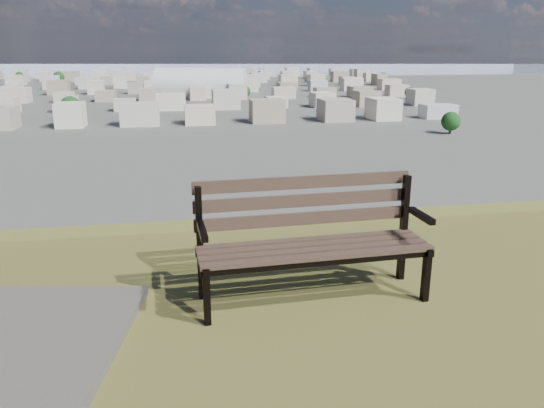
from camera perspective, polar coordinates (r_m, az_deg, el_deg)
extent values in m
cube|color=#463428|center=(4.36, 5.34, -5.67)|extent=(1.98, 0.17, 0.04)
cube|color=#463428|center=(4.48, 4.82, -5.05)|extent=(1.98, 0.17, 0.04)
cube|color=#463428|center=(4.59, 4.33, -4.47)|extent=(1.98, 0.17, 0.04)
cube|color=#463428|center=(4.71, 3.86, -3.92)|extent=(1.98, 0.17, 0.04)
cube|color=#463428|center=(4.73, 3.60, -1.56)|extent=(1.98, 0.12, 0.11)
cube|color=#463428|center=(4.71, 3.54, 0.39)|extent=(1.98, 0.12, 0.11)
cube|color=#463428|center=(4.70, 3.48, 2.35)|extent=(1.98, 0.12, 0.11)
cube|color=black|center=(4.26, -7.04, -9.83)|extent=(0.06, 0.07, 0.48)
cube|color=black|center=(4.59, -7.77, -4.30)|extent=(0.06, 0.07, 1.01)
cube|color=black|center=(4.38, -7.43, -6.12)|extent=(0.08, 0.55, 0.06)
cube|color=black|center=(4.23, -7.50, -2.95)|extent=(0.07, 0.40, 0.05)
cube|color=black|center=(4.80, 16.25, -7.31)|extent=(0.06, 0.07, 0.48)
cube|color=black|center=(5.09, 13.96, -2.56)|extent=(0.06, 0.07, 1.01)
cube|color=black|center=(4.90, 15.22, -4.09)|extent=(0.08, 0.55, 0.06)
cube|color=black|center=(4.77, 15.77, -1.21)|extent=(0.07, 0.40, 0.05)
cube|color=black|center=(4.37, 5.36, -6.32)|extent=(1.98, 0.12, 0.04)
cube|color=black|center=(4.74, 3.81, -4.43)|extent=(1.98, 0.12, 0.04)
cone|color=brown|center=(6.10, 11.53, -3.37)|extent=(0.08, 0.08, 0.18)
cube|color=silver|center=(321.75, -7.59, 11.87)|extent=(56.16, 34.13, 5.82)
cylinder|color=white|center=(321.55, -7.61, 12.39)|extent=(56.16, 34.13, 22.11)
cube|color=beige|center=(212.20, -27.07, 8.18)|extent=(11.00, 11.00, 7.00)
cube|color=#A1988A|center=(206.68, -20.63, 8.74)|extent=(11.00, 11.00, 7.00)
cube|color=beige|center=(203.85, -13.91, 9.20)|extent=(11.00, 11.00, 7.00)
cube|color=silver|center=(203.83, -7.08, 9.55)|extent=(11.00, 11.00, 7.00)
cube|color=beige|center=(206.62, -0.33, 9.76)|extent=(11.00, 11.00, 7.00)
cube|color=#9F917A|center=(212.10, 6.17, 9.84)|extent=(11.00, 11.00, 7.00)
cube|color=beige|center=(220.07, 12.26, 9.80)|extent=(11.00, 11.00, 7.00)
cube|color=beige|center=(230.28, 17.87, 9.67)|extent=(11.00, 11.00, 7.00)
cube|color=beige|center=(263.31, -26.63, 9.49)|extent=(11.00, 11.00, 7.00)
cube|color=silver|center=(257.76, -21.44, 9.97)|extent=(11.00, 11.00, 7.00)
cube|color=beige|center=(254.37, -16.05, 10.38)|extent=(11.00, 11.00, 7.00)
cube|color=#9F917A|center=(253.22, -10.55, 10.71)|extent=(11.00, 11.00, 7.00)
cube|color=beige|center=(254.34, -5.05, 10.94)|extent=(11.00, 11.00, 7.00)
cube|color=beige|center=(257.69, 0.37, 11.07)|extent=(11.00, 11.00, 7.00)
cube|color=beige|center=(263.20, 5.61, 11.10)|extent=(11.00, 11.00, 7.00)
cube|color=#A1988A|center=(270.74, 10.60, 11.05)|extent=(11.00, 11.00, 7.00)
cube|color=beige|center=(280.13, 15.28, 10.93)|extent=(11.00, 11.00, 7.00)
cube|color=#9F917A|center=(314.51, -26.33, 10.37)|extent=(11.00, 11.00, 7.00)
cube|color=beige|center=(308.96, -21.98, 10.79)|extent=(11.00, 11.00, 7.00)
cube|color=beige|center=(305.19, -17.49, 11.15)|extent=(11.00, 11.00, 7.00)
cube|color=beige|center=(303.28, -12.90, 11.46)|extent=(11.00, 11.00, 7.00)
cube|color=#A1988A|center=(303.27, -8.28, 11.69)|extent=(11.00, 11.00, 7.00)
cube|color=beige|center=(305.15, -3.68, 11.85)|extent=(11.00, 11.00, 7.00)
cube|color=silver|center=(308.88, 0.84, 11.94)|extent=(11.00, 11.00, 7.00)
cube|color=beige|center=(314.41, 5.23, 11.95)|extent=(11.00, 11.00, 7.00)
cube|color=#9F917A|center=(321.64, 9.45, 11.90)|extent=(11.00, 11.00, 7.00)
cube|color=beige|center=(330.46, 13.46, 11.79)|extent=(11.00, 11.00, 7.00)
cube|color=#A1988A|center=(365.78, -26.11, 11.01)|extent=(11.00, 11.00, 7.00)
cube|color=beige|center=(360.21, -22.37, 11.37)|extent=(11.00, 11.00, 7.00)
cube|color=silver|center=(356.18, -18.52, 11.70)|extent=(11.00, 11.00, 7.00)
cube|color=beige|center=(353.73, -14.59, 11.99)|extent=(11.00, 11.00, 7.00)
cube|color=#9F917A|center=(352.91, -10.62, 12.22)|extent=(11.00, 11.00, 7.00)
cube|color=beige|center=(353.71, -6.64, 12.39)|extent=(11.00, 11.00, 7.00)
cube|color=beige|center=(356.13, -2.70, 12.51)|extent=(11.00, 11.00, 7.00)
cube|color=beige|center=(360.14, 1.18, 12.56)|extent=(11.00, 11.00, 7.00)
cube|color=#A1988A|center=(365.68, 4.96, 12.56)|extent=(11.00, 11.00, 7.00)
cube|color=beige|center=(372.69, 8.61, 12.51)|extent=(11.00, 11.00, 7.00)
cube|color=silver|center=(381.08, 12.11, 12.42)|extent=(11.00, 11.00, 7.00)
cube|color=beige|center=(417.08, -25.94, 11.48)|extent=(11.00, 11.00, 7.00)
cube|color=beige|center=(411.51, -22.66, 11.82)|extent=(11.00, 11.00, 7.00)
cube|color=beige|center=(407.28, -19.30, 12.11)|extent=(11.00, 11.00, 7.00)
cube|color=#A1988A|center=(404.43, -15.86, 12.38)|extent=(11.00, 11.00, 7.00)
cube|color=beige|center=(402.99, -12.39, 12.60)|extent=(11.00, 11.00, 7.00)
cube|color=silver|center=(402.98, -8.90, 12.78)|extent=(11.00, 11.00, 7.00)
cube|color=beige|center=(404.40, -5.41, 12.91)|extent=(11.00, 11.00, 7.00)
cube|color=#9F917A|center=(407.22, -1.96, 12.99)|extent=(11.00, 11.00, 7.00)
cube|color=beige|center=(411.43, 1.44, 13.03)|extent=(11.00, 11.00, 7.00)
cube|color=beige|center=(416.99, 4.75, 13.02)|extent=(11.00, 11.00, 7.00)
cube|color=beige|center=(423.83, 7.97, 12.98)|extent=(11.00, 11.00, 7.00)
cube|color=#A1988A|center=(431.89, 11.08, 12.90)|extent=(11.00, 11.00, 7.00)
cube|color=beige|center=(468.41, -25.81, 11.86)|extent=(11.00, 11.00, 7.00)
cube|color=#9F917A|center=(462.84, -22.89, 12.16)|extent=(11.00, 11.00, 7.00)
cube|color=beige|center=(458.45, -19.90, 12.43)|extent=(11.00, 11.00, 7.00)
cube|color=beige|center=(455.29, -16.85, 12.68)|extent=(11.00, 11.00, 7.00)
cube|color=beige|center=(453.38, -13.77, 12.89)|extent=(11.00, 11.00, 7.00)
cube|color=#A1988A|center=(452.73, -10.66, 13.06)|extent=(11.00, 11.00, 7.00)
cube|color=beige|center=(453.36, -7.55, 13.20)|extent=(11.00, 11.00, 7.00)
cube|color=silver|center=(455.25, -4.45, 13.30)|extent=(11.00, 11.00, 7.00)
cube|color=beige|center=(458.39, -1.38, 13.37)|extent=(11.00, 11.00, 7.00)
cube|color=#9F917A|center=(462.76, 1.64, 13.39)|extent=(11.00, 11.00, 7.00)
cube|color=beige|center=(468.32, 4.59, 13.38)|extent=(11.00, 11.00, 7.00)
cube|color=beige|center=(475.02, 7.47, 13.34)|extent=(11.00, 11.00, 7.00)
cube|color=beige|center=(482.83, 10.26, 13.27)|extent=(11.00, 11.00, 7.00)
cube|color=silver|center=(519.76, -25.71, 12.16)|extent=(11.00, 11.00, 7.00)
cube|color=beige|center=(514.18, -23.08, 12.43)|extent=(11.00, 11.00, 7.00)
cube|color=#9F917A|center=(509.67, -20.39, 12.68)|extent=(11.00, 11.00, 7.00)
cube|color=beige|center=(506.26, -17.65, 12.91)|extent=(11.00, 11.00, 7.00)
cube|color=beige|center=(503.97, -14.87, 13.11)|extent=(11.00, 11.00, 7.00)
cube|color=beige|center=(502.82, -12.08, 13.29)|extent=(11.00, 11.00, 7.00)
cube|color=#A1988A|center=(502.81, -9.27, 13.43)|extent=(11.00, 11.00, 7.00)
cube|color=beige|center=(503.94, -6.46, 13.54)|extent=(11.00, 11.00, 7.00)
cube|color=silver|center=(506.22, -3.68, 13.62)|extent=(11.00, 11.00, 7.00)
cube|color=beige|center=(509.61, -0.92, 13.67)|extent=(11.00, 11.00, 7.00)
cube|color=#9F917A|center=(514.10, 1.80, 13.68)|extent=(11.00, 11.00, 7.00)
cube|color=beige|center=(519.66, 4.46, 13.67)|extent=(11.00, 11.00, 7.00)
cube|color=beige|center=(526.26, 7.06, 13.63)|extent=(11.00, 11.00, 7.00)
cube|color=beige|center=(533.86, 9.59, 13.57)|extent=(11.00, 11.00, 7.00)
cube|color=silver|center=(571.12, -25.62, 12.41)|extent=(11.00, 11.00, 7.00)
cube|color=beige|center=(565.54, -23.23, 12.66)|extent=(11.00, 11.00, 7.00)
cube|color=#9F917A|center=(560.93, -20.78, 12.89)|extent=(11.00, 11.00, 7.00)
cube|color=beige|center=(557.32, -18.30, 13.10)|extent=(11.00, 11.00, 7.00)
cube|color=beige|center=(554.72, -15.78, 13.29)|extent=(11.00, 11.00, 7.00)
cube|color=beige|center=(553.15, -13.24, 13.46)|extent=(11.00, 11.00, 7.00)
cube|color=#A1988A|center=(552.62, -10.68, 13.60)|extent=(11.00, 11.00, 7.00)
cube|color=beige|center=(553.13, -8.13, 13.72)|extent=(11.00, 11.00, 7.00)
cube|color=silver|center=(554.68, -5.58, 13.81)|extent=(11.00, 11.00, 7.00)
cube|color=beige|center=(557.27, -3.05, 13.87)|extent=(11.00, 11.00, 7.00)
cube|color=#9F917A|center=(560.86, -0.54, 13.91)|extent=(11.00, 11.00, 7.00)
cube|color=beige|center=(565.46, 1.93, 13.92)|extent=(11.00, 11.00, 7.00)
cube|color=beige|center=(571.03, 4.35, 13.91)|extent=(11.00, 11.00, 7.00)
cube|color=beige|center=(577.54, 6.73, 13.87)|extent=(11.00, 11.00, 7.00)
cube|color=#A1988A|center=(584.96, 9.04, 13.82)|extent=(11.00, 11.00, 7.00)
cylinder|color=#2F2117|center=(187.15, 18.59, 7.48)|extent=(0.80, 0.80, 2.10)
sphere|color=#143813|center=(186.74, 18.68, 8.43)|extent=(6.30, 6.30, 6.30)
cylinder|color=#2F2117|center=(227.19, -20.74, 8.77)|extent=(0.80, 0.80, 2.70)
sphere|color=#143813|center=(226.76, -20.85, 9.79)|extent=(8.10, 8.10, 8.10)
cylinder|color=#2F2117|center=(311.65, 14.56, 11.00)|extent=(0.80, 0.80, 1.95)
sphere|color=#143813|center=(311.41, 14.60, 11.54)|extent=(5.85, 5.85, 5.85)
cylinder|color=#2F2117|center=(407.37, -1.95, 12.66)|extent=(0.80, 0.80, 2.25)
sphere|color=#143813|center=(407.17, -1.96, 13.13)|extent=(6.75, 6.75, 6.75)
cylinder|color=#2F2117|center=(471.53, -21.89, 12.06)|extent=(0.80, 0.80, 2.85)
sphere|color=#143813|center=(471.32, -21.94, 12.58)|extent=(8.55, 8.55, 8.55)
cylinder|color=#2F2117|center=(519.37, -25.46, 11.93)|extent=(0.80, 0.80, 2.40)
sphere|color=#143813|center=(519.20, -25.51, 12.33)|extent=(7.20, 7.20, 7.20)
cylinder|color=#2F2117|center=(305.84, -2.91, 11.42)|extent=(0.80, 0.80, 2.10)
sphere|color=#143813|center=(305.59, -2.92, 12.00)|extent=(6.30, 6.30, 6.30)
cylinder|color=#2F2117|center=(455.72, 11.82, 12.74)|extent=(0.80, 0.80, 2.55)
sphere|color=#143813|center=(455.52, 11.85, 13.22)|extent=(7.65, 7.65, 7.65)
cube|color=#99AAC2|center=(902.52, -10.72, 14.33)|extent=(2400.00, 700.00, 0.12)
cube|color=#A0A8C6|center=(1400.16, -4.40, 16.09)|extent=(700.00, 220.00, 45.00)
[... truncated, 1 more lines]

